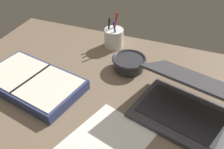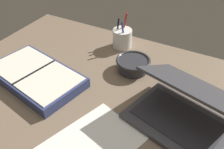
{
  "view_description": "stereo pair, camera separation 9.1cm",
  "coord_description": "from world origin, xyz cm",
  "px_view_note": "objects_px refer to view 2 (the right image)",
  "views": [
    {
      "loc": [
        21.88,
        -57.73,
        65.33
      ],
      "look_at": [
        -4.02,
        9.19,
        9.0
      ],
      "focal_mm": 40.0,
      "sensor_mm": 36.0,
      "label": 1
    },
    {
      "loc": [
        30.15,
        -53.91,
        65.33
      ],
      "look_at": [
        -4.02,
        9.19,
        9.0
      ],
      "focal_mm": 40.0,
      "sensor_mm": 36.0,
      "label": 2
    }
  ],
  "objects_px": {
    "laptop": "(183,109)",
    "scissors": "(40,98)",
    "planner": "(36,76)",
    "pen_cup": "(122,38)",
    "bowl": "(133,64)"
  },
  "relations": [
    {
      "from": "planner",
      "to": "scissors",
      "type": "height_order",
      "value": "planner"
    },
    {
      "from": "pen_cup",
      "to": "scissors",
      "type": "distance_m",
      "value": 0.48
    },
    {
      "from": "bowl",
      "to": "laptop",
      "type": "bearing_deg",
      "value": -34.22
    },
    {
      "from": "laptop",
      "to": "scissors",
      "type": "bearing_deg",
      "value": -147.87
    },
    {
      "from": "pen_cup",
      "to": "scissors",
      "type": "relative_size",
      "value": 1.28
    },
    {
      "from": "bowl",
      "to": "pen_cup",
      "type": "xyz_separation_m",
      "value": [
        -0.12,
        0.15,
        0.01
      ]
    },
    {
      "from": "scissors",
      "to": "pen_cup",
      "type": "bearing_deg",
      "value": 107.6
    },
    {
      "from": "planner",
      "to": "scissors",
      "type": "distance_m",
      "value": 0.11
    },
    {
      "from": "planner",
      "to": "pen_cup",
      "type": "bearing_deg",
      "value": 76.23
    },
    {
      "from": "laptop",
      "to": "planner",
      "type": "height_order",
      "value": "laptop"
    },
    {
      "from": "laptop",
      "to": "bowl",
      "type": "xyz_separation_m",
      "value": [
        -0.25,
        0.17,
        -0.02
      ]
    },
    {
      "from": "laptop",
      "to": "scissors",
      "type": "xyz_separation_m",
      "value": [
        -0.48,
        -0.15,
        -0.05
      ]
    },
    {
      "from": "pen_cup",
      "to": "bowl",
      "type": "bearing_deg",
      "value": -49.94
    },
    {
      "from": "bowl",
      "to": "pen_cup",
      "type": "bearing_deg",
      "value": 130.06
    },
    {
      "from": "bowl",
      "to": "planner",
      "type": "relative_size",
      "value": 0.34
    }
  ]
}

